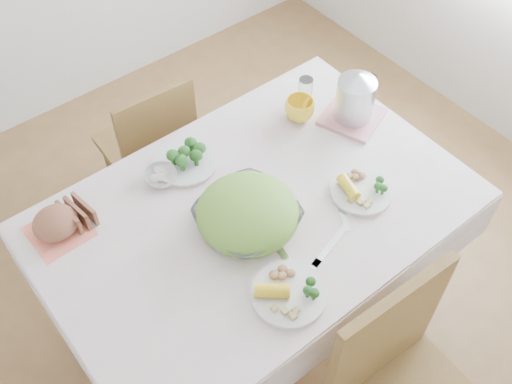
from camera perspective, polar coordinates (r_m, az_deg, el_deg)
floor at (r=2.76m, az=-0.07°, el=-11.30°), size 3.60×3.60×0.00m
dining_table at (r=2.44m, az=-0.08°, el=-7.16°), size 1.40×0.90×0.75m
tablecloth at (r=2.12m, az=-0.09°, el=-1.68°), size 1.50×1.00×0.01m
chair_far at (r=2.82m, az=-10.53°, el=5.19°), size 0.40×0.40×0.85m
salad_bowl at (r=2.05m, az=-0.80°, el=-2.43°), size 0.36×0.36×0.08m
dinner_plate_left at (r=1.92m, az=3.13°, el=-9.66°), size 0.33×0.33×0.02m
dinner_plate_right at (r=2.19m, az=9.98°, el=0.11°), size 0.32×0.32×0.02m
broccoli_plate at (r=2.26m, az=-6.72°, el=2.81°), size 0.26×0.26×0.02m
napkin at (r=2.17m, az=-18.24°, el=-3.56°), size 0.20×0.20×0.00m
bread_loaf at (r=2.12m, az=-18.60°, el=-2.68°), size 0.17×0.16×0.09m
fruit_bowl at (r=2.22m, az=-9.06°, el=1.45°), size 0.15×0.15×0.04m
yellow_mug at (r=2.40m, az=4.16°, el=7.86°), size 0.14×0.14×0.09m
glass_tumbler at (r=2.47m, az=4.74°, el=9.79°), size 0.06×0.06×0.11m
pink_tray at (r=2.45m, az=9.12°, el=7.07°), size 0.28×0.28×0.02m
electric_kettle at (r=2.38m, az=9.45°, el=9.04°), size 0.17×0.17×0.21m
fork_left at (r=2.02m, az=2.07°, el=-5.22°), size 0.06×0.22×0.00m
fork_right at (r=2.13m, az=8.19°, el=-1.95°), size 0.09×0.15×0.00m
knife at (r=2.04m, az=7.08°, el=-5.12°), size 0.20×0.07×0.00m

